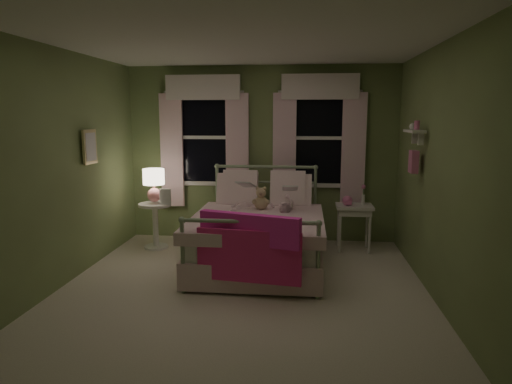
# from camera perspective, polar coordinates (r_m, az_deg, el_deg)

# --- Properties ---
(room_shell) EXTENTS (4.20, 4.20, 4.20)m
(room_shell) POSITION_cam_1_polar(r_m,az_deg,el_deg) (4.78, -1.78, 2.61)
(room_shell) COLOR white
(room_shell) RESTS_ON ground
(bed) EXTENTS (1.58, 2.04, 1.18)m
(bed) POSITION_cam_1_polar(r_m,az_deg,el_deg) (5.75, 0.38, -5.48)
(bed) COLOR white
(bed) RESTS_ON ground
(pink_throw) EXTENTS (1.10, 0.41, 0.71)m
(pink_throw) POSITION_cam_1_polar(r_m,az_deg,el_deg) (4.71, -0.90, -6.06)
(pink_throw) COLOR #FF31B7
(pink_throw) RESTS_ON bed
(child_left) EXTENTS (0.29, 0.23, 0.71)m
(child_left) POSITION_cam_1_polar(r_m,az_deg,el_deg) (6.08, -1.84, 0.57)
(child_left) COLOR #F7D1DD
(child_left) RESTS_ON bed
(child_right) EXTENTS (0.37, 0.29, 0.72)m
(child_right) POSITION_cam_1_polar(r_m,az_deg,el_deg) (6.03, 3.44, 0.52)
(child_right) COLOR #F7D1DD
(child_right) RESTS_ON bed
(book_left) EXTENTS (0.22, 0.16, 0.26)m
(book_left) POSITION_cam_1_polar(r_m,az_deg,el_deg) (5.83, -2.18, 0.53)
(book_left) COLOR beige
(book_left) RESTS_ON child_left
(book_right) EXTENTS (0.20, 0.12, 0.26)m
(book_right) POSITION_cam_1_polar(r_m,az_deg,el_deg) (5.79, 3.32, 0.02)
(book_right) COLOR beige
(book_right) RESTS_ON child_right
(teddy_bear) EXTENTS (0.23, 0.19, 0.31)m
(teddy_bear) POSITION_cam_1_polar(r_m,az_deg,el_deg) (5.92, 0.64, -1.00)
(teddy_bear) COLOR tan
(teddy_bear) RESTS_ON bed
(nightstand_left) EXTENTS (0.46, 0.46, 0.65)m
(nightstand_left) POSITION_cam_1_polar(r_m,az_deg,el_deg) (6.64, -12.49, -3.34)
(nightstand_left) COLOR white
(nightstand_left) RESTS_ON ground
(table_lamp) EXTENTS (0.30, 0.30, 0.47)m
(table_lamp) POSITION_cam_1_polar(r_m,az_deg,el_deg) (6.55, -12.65, 1.23)
(table_lamp) COLOR pink
(table_lamp) RESTS_ON nightstand_left
(book_nightstand) EXTENTS (0.17, 0.23, 0.02)m
(book_nightstand) POSITION_cam_1_polar(r_m,az_deg,el_deg) (6.49, -11.95, -1.47)
(book_nightstand) COLOR beige
(book_nightstand) RESTS_ON nightstand_left
(nightstand_right) EXTENTS (0.50, 0.40, 0.64)m
(nightstand_right) POSITION_cam_1_polar(r_m,az_deg,el_deg) (6.48, 12.18, -2.47)
(nightstand_right) COLOR white
(nightstand_right) RESTS_ON ground
(pink_toy) EXTENTS (0.14, 0.18, 0.14)m
(pink_toy) POSITION_cam_1_polar(r_m,az_deg,el_deg) (6.44, 11.35, -1.08)
(pink_toy) COLOR pink
(pink_toy) RESTS_ON nightstand_right
(bud_vase) EXTENTS (0.06, 0.06, 0.28)m
(bud_vase) POSITION_cam_1_polar(r_m,az_deg,el_deg) (6.50, 13.27, -0.32)
(bud_vase) COLOR white
(bud_vase) RESTS_ON nightstand_right
(window_left) EXTENTS (1.34, 0.13, 1.96)m
(window_left) POSITION_cam_1_polar(r_m,az_deg,el_deg) (6.90, -6.50, 7.39)
(window_left) COLOR black
(window_left) RESTS_ON room_shell
(window_right) EXTENTS (1.34, 0.13, 1.96)m
(window_right) POSITION_cam_1_polar(r_m,az_deg,el_deg) (6.73, 7.88, 7.31)
(window_right) COLOR black
(window_right) RESTS_ON room_shell
(wall_shelf) EXTENTS (0.15, 0.50, 0.60)m
(wall_shelf) POSITION_cam_1_polar(r_m,az_deg,el_deg) (5.55, 19.17, 5.38)
(wall_shelf) COLOR white
(wall_shelf) RESTS_ON room_shell
(framed_picture) EXTENTS (0.03, 0.32, 0.42)m
(framed_picture) POSITION_cam_1_polar(r_m,az_deg,el_deg) (5.91, -20.06, 5.33)
(framed_picture) COLOR beige
(framed_picture) RESTS_ON room_shell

